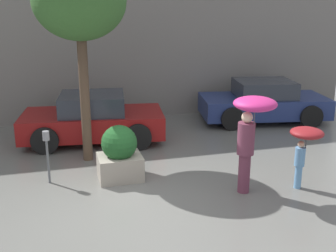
{
  "coord_description": "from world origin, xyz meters",
  "views": [
    {
      "loc": [
        -1.45,
        -7.24,
        3.74
      ],
      "look_at": [
        1.0,
        1.6,
        1.05
      ],
      "focal_mm": 45.0,
      "sensor_mm": 36.0,
      "label": 1
    }
  ],
  "objects": [
    {
      "name": "person_child",
      "position": [
        3.41,
        -0.16,
        1.06
      ],
      "size": [
        0.67,
        0.67,
        1.32
      ],
      "rotation": [
        0.0,
        0.0,
        -0.39
      ],
      "color": "#669ED1",
      "rests_on": "ground"
    },
    {
      "name": "street_tree",
      "position": [
        -0.74,
        2.74,
        3.75
      ],
      "size": [
        2.11,
        2.11,
        4.69
      ],
      "color": "brown",
      "rests_on": "ground"
    },
    {
      "name": "ground_plane",
      "position": [
        0.0,
        0.0,
        0.0
      ],
      "size": [
        40.0,
        40.0,
        0.0
      ],
      "primitive_type": "plane",
      "color": "slate"
    },
    {
      "name": "parked_car_near",
      "position": [
        -0.45,
        4.21,
        0.63
      ],
      "size": [
        4.07,
        2.47,
        1.34
      ],
      "rotation": [
        0.0,
        0.0,
        1.43
      ],
      "color": "maroon",
      "rests_on": "ground"
    },
    {
      "name": "parking_meter",
      "position": [
        -1.67,
        1.53,
        0.84
      ],
      "size": [
        0.14,
        0.14,
        1.17
      ],
      "color": "#595B60",
      "rests_on": "ground"
    },
    {
      "name": "parked_car_far",
      "position": [
        5.12,
        4.83,
        0.63
      ],
      "size": [
        4.27,
        2.58,
        1.34
      ],
      "rotation": [
        0.0,
        0.0,
        1.4
      ],
      "color": "navy",
      "rests_on": "ground"
    },
    {
      "name": "person_adult",
      "position": [
        2.22,
        -0.07,
        1.49
      ],
      "size": [
        0.85,
        0.85,
        2.02
      ],
      "rotation": [
        0.0,
        0.0,
        -0.92
      ],
      "color": "brown",
      "rests_on": "ground"
    },
    {
      "name": "building_facade",
      "position": [
        0.0,
        6.5,
        3.0
      ],
      "size": [
        18.0,
        0.3,
        6.0
      ],
      "color": "gray",
      "rests_on": "ground"
    },
    {
      "name": "planter_box",
      "position": [
        -0.16,
        1.35,
        0.57
      ],
      "size": [
        0.95,
        0.78,
        1.22
      ],
      "color": "#9E9384",
      "rests_on": "ground"
    }
  ]
}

